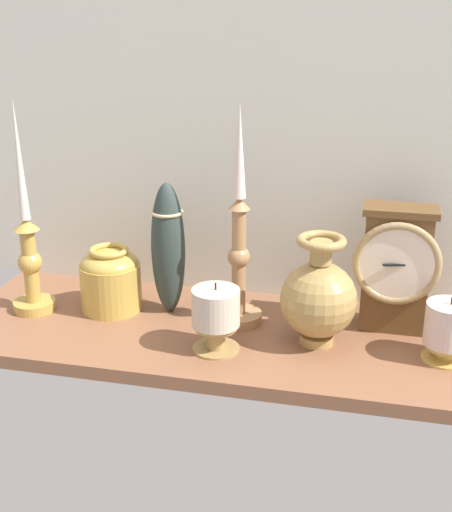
# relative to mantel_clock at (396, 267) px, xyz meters

# --- Properties ---
(ground_plane) EXTENTS (1.00, 0.36, 0.02)m
(ground_plane) POSITION_rel_mantel_clock_xyz_m (-0.28, -0.07, -0.13)
(ground_plane) COLOR brown
(back_wall) EXTENTS (1.20, 0.02, 0.65)m
(back_wall) POSITION_rel_mantel_clock_xyz_m (-0.28, 0.11, 0.21)
(back_wall) COLOR silver
(back_wall) RESTS_ON ground_plane
(mantel_clock) EXTENTS (0.15, 0.08, 0.22)m
(mantel_clock) POSITION_rel_mantel_clock_xyz_m (0.00, 0.00, 0.00)
(mantel_clock) COLOR brown
(mantel_clock) RESTS_ON ground_plane
(candlestick_tall_left) EXTENTS (0.09, 0.09, 0.40)m
(candlestick_tall_left) POSITION_rel_mantel_clock_xyz_m (-0.27, -0.03, 0.01)
(candlestick_tall_left) COLOR #AD7F51
(candlestick_tall_left) RESTS_ON ground_plane
(candlestick_tall_center) EXTENTS (0.08, 0.08, 0.40)m
(candlestick_tall_center) POSITION_rel_mantel_clock_xyz_m (-0.66, -0.07, -0.00)
(candlestick_tall_center) COLOR #BD9744
(candlestick_tall_center) RESTS_ON ground_plane
(brass_vase_bulbous) EXTENTS (0.13, 0.13, 0.19)m
(brass_vase_bulbous) POSITION_rel_mantel_clock_xyz_m (-0.12, -0.09, -0.03)
(brass_vase_bulbous) COLOR tan
(brass_vase_bulbous) RESTS_ON ground_plane
(brass_vase_jar) EXTENTS (0.11, 0.11, 0.12)m
(brass_vase_jar) POSITION_rel_mantel_clock_xyz_m (-0.52, -0.03, -0.05)
(brass_vase_jar) COLOR gold
(brass_vase_jar) RESTS_ON ground_plane
(pillar_candle_front) EXTENTS (0.08, 0.08, 0.12)m
(pillar_candle_front) POSITION_rel_mantel_clock_xyz_m (-0.29, -0.15, -0.05)
(pillar_candle_front) COLOR #A8884F
(pillar_candle_front) RESTS_ON ground_plane
(pillar_candle_near_clock) EXTENTS (0.08, 0.08, 0.11)m
(pillar_candle_near_clock) POSITION_rel_mantel_clock_xyz_m (0.09, -0.10, -0.06)
(pillar_candle_near_clock) COLOR tan
(pillar_candle_near_clock) RESTS_ON ground_plane
(tall_ceramic_vase) EXTENTS (0.06, 0.06, 0.25)m
(tall_ceramic_vase) POSITION_rel_mantel_clock_xyz_m (-0.41, -0.02, 0.01)
(tall_ceramic_vase) COLOR #2D3B37
(tall_ceramic_vase) RESTS_ON ground_plane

